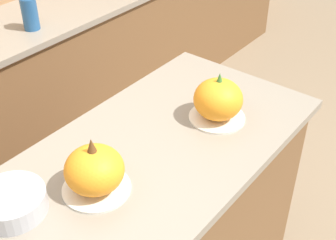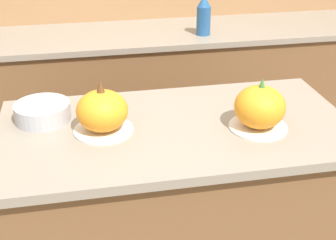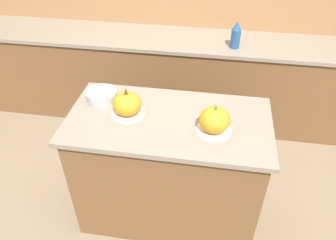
{
  "view_description": "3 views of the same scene",
  "coord_description": "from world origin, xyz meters",
  "px_view_note": "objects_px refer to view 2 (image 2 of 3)",
  "views": [
    {
      "loc": [
        -0.99,
        -0.84,
        1.99
      ],
      "look_at": [
        0.08,
        -0.0,
        1.03
      ],
      "focal_mm": 50.0,
      "sensor_mm": 36.0,
      "label": 1
    },
    {
      "loc": [
        -0.33,
        -1.52,
        1.77
      ],
      "look_at": [
        -0.04,
        -0.05,
        1.0
      ],
      "focal_mm": 50.0,
      "sensor_mm": 36.0,
      "label": 2
    },
    {
      "loc": [
        0.27,
        -1.66,
        2.24
      ],
      "look_at": [
        0.0,
        -0.05,
        0.98
      ],
      "focal_mm": 35.0,
      "sensor_mm": 36.0,
      "label": 3
    }
  ],
  "objects_px": {
    "pumpkin_cake_left": "(102,112)",
    "bottle_tall": "(204,15)",
    "pumpkin_cake_right": "(260,108)",
    "mixing_bowl": "(43,112)"
  },
  "relations": [
    {
      "from": "pumpkin_cake_right",
      "to": "bottle_tall",
      "type": "height_order",
      "value": "bottle_tall"
    },
    {
      "from": "pumpkin_cake_right",
      "to": "mixing_bowl",
      "type": "xyz_separation_m",
      "value": [
        -0.79,
        0.22,
        -0.05
      ]
    },
    {
      "from": "pumpkin_cake_right",
      "to": "bottle_tall",
      "type": "xyz_separation_m",
      "value": [
        0.13,
        1.28,
        0.01
      ]
    },
    {
      "from": "pumpkin_cake_right",
      "to": "mixing_bowl",
      "type": "height_order",
      "value": "pumpkin_cake_right"
    },
    {
      "from": "pumpkin_cake_right",
      "to": "bottle_tall",
      "type": "relative_size",
      "value": 0.88
    },
    {
      "from": "pumpkin_cake_left",
      "to": "pumpkin_cake_right",
      "type": "relative_size",
      "value": 1.01
    },
    {
      "from": "mixing_bowl",
      "to": "pumpkin_cake_right",
      "type": "bearing_deg",
      "value": -15.58
    },
    {
      "from": "bottle_tall",
      "to": "pumpkin_cake_left",
      "type": "bearing_deg",
      "value": -120.25
    },
    {
      "from": "mixing_bowl",
      "to": "pumpkin_cake_left",
      "type": "bearing_deg",
      "value": -31.09
    },
    {
      "from": "pumpkin_cake_left",
      "to": "bottle_tall",
      "type": "xyz_separation_m",
      "value": [
        0.69,
        1.19,
        0.01
      ]
    }
  ]
}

